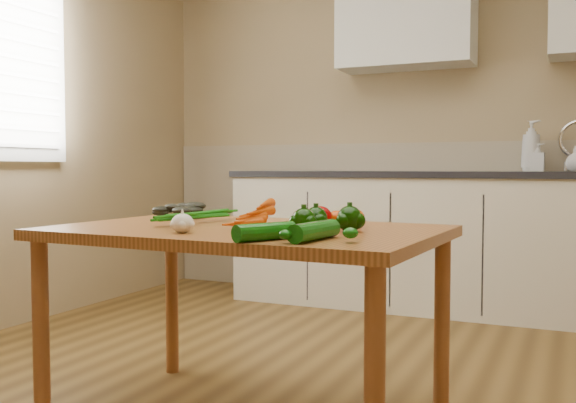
% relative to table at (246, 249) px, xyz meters
% --- Properties ---
extents(room, '(4.04, 5.04, 2.64)m').
position_rel_table_xyz_m(room, '(0.08, 0.19, 0.61)').
color(room, brown).
rests_on(room, ground).
extents(counter_run, '(2.84, 0.64, 1.14)m').
position_rel_table_xyz_m(counter_run, '(0.30, 2.20, -0.18)').
color(counter_run, beige).
rests_on(counter_run, ground).
extents(upper_cabinets, '(2.15, 0.35, 0.70)m').
position_rel_table_xyz_m(upper_cabinets, '(0.60, 2.33, 1.32)').
color(upper_cabinets, silver).
rests_on(upper_cabinets, room).
extents(table, '(1.37, 0.91, 0.71)m').
position_rel_table_xyz_m(table, '(0.00, 0.00, 0.00)').
color(table, '#AB6631').
rests_on(table, ground).
extents(soap_bottle_a, '(0.17, 0.17, 0.32)m').
position_rel_table_xyz_m(soap_bottle_a, '(0.79, 2.36, 0.43)').
color(soap_bottle_a, silver).
rests_on(soap_bottle_a, counter_run).
extents(soap_bottle_b, '(0.08, 0.08, 0.18)m').
position_rel_table_xyz_m(soap_bottle_b, '(0.83, 2.33, 0.35)').
color(soap_bottle_b, silver).
rests_on(soap_bottle_b, counter_run).
extents(soap_bottle_c, '(0.17, 0.17, 0.16)m').
position_rel_table_xyz_m(soap_bottle_c, '(1.05, 2.35, 0.34)').
color(soap_bottle_c, silver).
rests_on(soap_bottle_c, counter_run).
extents(carrot_bunch, '(0.26, 0.20, 0.07)m').
position_rel_table_xyz_m(carrot_bunch, '(-0.07, 0.07, 0.11)').
color(carrot_bunch, '#CC4904').
rests_on(carrot_bunch, table).
extents(leafy_greens, '(0.19, 0.17, 0.10)m').
position_rel_table_xyz_m(leafy_greens, '(-0.42, 0.23, 0.13)').
color(leafy_greens, black).
rests_on(leafy_greens, table).
extents(garlic_bulb, '(0.07, 0.07, 0.06)m').
position_rel_table_xyz_m(garlic_bulb, '(-0.09, -0.26, 0.11)').
color(garlic_bulb, white).
rests_on(garlic_bulb, table).
extents(pepper_a, '(0.08, 0.08, 0.08)m').
position_rel_table_xyz_m(pepper_a, '(0.27, -0.01, 0.12)').
color(pepper_a, black).
rests_on(pepper_a, table).
extents(pepper_b, '(0.08, 0.08, 0.08)m').
position_rel_table_xyz_m(pepper_b, '(0.39, -0.01, 0.12)').
color(pepper_b, black).
rests_on(pepper_b, table).
extents(pepper_c, '(0.08, 0.08, 0.08)m').
position_rel_table_xyz_m(pepper_c, '(0.27, -0.11, 0.12)').
color(pepper_c, black).
rests_on(pepper_c, table).
extents(tomato_a, '(0.08, 0.08, 0.07)m').
position_rel_table_xyz_m(tomato_a, '(0.24, 0.10, 0.12)').
color(tomato_a, '#920203').
rests_on(tomato_a, table).
extents(tomato_b, '(0.06, 0.06, 0.06)m').
position_rel_table_xyz_m(tomato_b, '(0.28, 0.15, 0.11)').
color(tomato_b, '#DB4605').
rests_on(tomato_b, table).
extents(tomato_c, '(0.07, 0.07, 0.07)m').
position_rel_table_xyz_m(tomato_c, '(0.36, 0.12, 0.11)').
color(tomato_c, '#DB4605').
rests_on(tomato_c, table).
extents(zucchini_a, '(0.08, 0.23, 0.06)m').
position_rel_table_xyz_m(zucchini_a, '(0.38, -0.29, 0.11)').
color(zucchini_a, '#084D08').
rests_on(zucchini_a, table).
extents(zucchini_b, '(0.14, 0.20, 0.05)m').
position_rel_table_xyz_m(zucchini_b, '(0.25, -0.35, 0.11)').
color(zucchini_b, '#084D08').
rests_on(zucchini_b, table).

